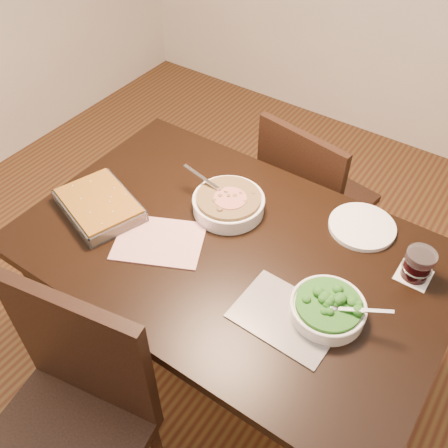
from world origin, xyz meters
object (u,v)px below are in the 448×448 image
stew_bowl (229,203)px  broccoli_bowl (328,308)px  chair_far (309,196)px  chair_near (70,417)px  table (232,266)px  wine_tumbler (418,264)px  baking_dish (99,206)px  dinner_plate (362,227)px

stew_bowl → broccoli_bowl: stew_bowl is taller
chair_far → chair_near: bearing=94.8°
table → chair_near: size_ratio=1.45×
stew_bowl → broccoli_bowl: 0.53m
table → wine_tumbler: size_ratio=13.88×
baking_dish → wine_tumbler: wine_tumbler is taller
stew_bowl → baking_dish: stew_bowl is taller
wine_tumbler → dinner_plate: (-0.22, 0.10, -0.05)m
table → dinner_plate: 0.47m
wine_tumbler → broccoli_bowl: bearing=-119.1°
table → chair_near: (-0.12, -0.66, -0.12)m
baking_dish → chair_far: (0.46, 0.76, -0.28)m
stew_bowl → chair_near: size_ratio=0.30×
chair_near → chair_far: bearing=75.4°
dinner_plate → chair_near: bearing=-113.8°
wine_tumbler → chair_near: (-0.66, -0.89, -0.27)m
broccoli_bowl → chair_near: bearing=-129.6°
wine_tumbler → chair_far: 0.76m
table → chair_far: (-0.02, 0.64, -0.16)m
chair_far → dinner_plate: bearing=145.8°
broccoli_bowl → baking_dish: broccoli_bowl is taller
stew_bowl → chair_far: size_ratio=0.32×
stew_bowl → dinner_plate: 0.47m
table → chair_near: chair_near is taller
dinner_plate → table: bearing=-134.0°
broccoli_bowl → dinner_plate: 0.39m
chair_near → broccoli_bowl: bearing=40.4°
wine_tumbler → chair_near: 1.14m
table → baking_dish: baking_dish is taller
table → stew_bowl: 0.22m
broccoli_bowl → wine_tumbler: bearing=60.9°
wine_tumbler → chair_near: bearing=-126.5°
broccoli_bowl → baking_dish: bearing=-176.2°
stew_bowl → chair_near: chair_near is taller
stew_bowl → wine_tumbler: bearing=7.3°
wine_tumbler → chair_far: (-0.55, 0.42, -0.31)m
broccoli_bowl → chair_far: 0.86m
chair_near → table: bearing=69.5°
chair_far → baking_dish: bearing=68.1°
stew_bowl → wine_tumbler: (0.65, 0.08, 0.02)m
broccoli_bowl → dinner_plate: broccoli_bowl is taller
stew_bowl → dinner_plate: size_ratio=1.25×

